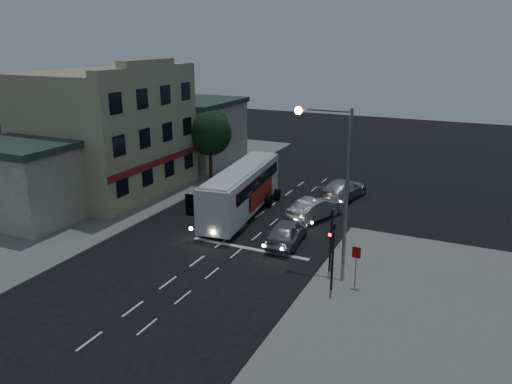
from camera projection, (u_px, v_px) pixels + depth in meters
The scene contains 16 objects.
ground at pixel (205, 255), 30.48m from camera, with size 120.00×120.00×0.00m, color black.
sidewalk_near at pixel (416, 340), 21.77m from camera, with size 12.00×24.00×0.12m, color slate.
sidewalk_far at pixel (121, 192), 42.62m from camera, with size 12.00×50.00×0.12m, color slate.
road_markings at pixel (248, 239), 32.83m from camera, with size 8.00×30.55×0.01m.
tour_bus at pixel (242, 189), 37.04m from camera, with size 3.83×11.85×3.57m.
car_suv at pixel (287, 232), 31.99m from camera, with size 1.88×4.66×1.59m, color #8D8C9F.
car_sedan_a at pixel (315, 208), 36.35m from camera, with size 1.66×4.76×1.57m, color #BDBDBD.
car_sedan_b at pixel (343, 189), 40.89m from camera, with size 2.25×5.54×1.61m, color #B3B3B8.
traffic_signal_main at pixel (331, 233), 27.38m from camera, with size 0.25×0.35×4.10m.
traffic_signal_side at pixel (333, 249), 25.39m from camera, with size 0.18×0.15×4.10m.
regulatory_sign at pixel (356, 260), 26.06m from camera, with size 0.45×0.12×2.20m.
streetlight at pixel (337, 169), 27.73m from camera, with size 3.32×0.44×9.00m.
main_building at pixel (107, 132), 41.49m from camera, with size 10.12×12.00×11.00m.
low_building_south at pixel (22, 182), 34.98m from camera, with size 7.40×5.40×5.70m.
low_building_north at pixel (190, 130), 52.22m from camera, with size 9.40×9.40×6.50m.
street_tree at pixel (210, 132), 45.46m from camera, with size 4.00×4.00×6.20m.
Camera 1 is at (14.58, -24.06, 12.72)m, focal length 35.00 mm.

